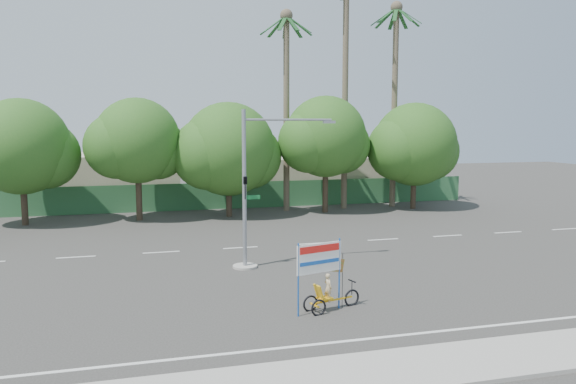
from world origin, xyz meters
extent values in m
plane|color=#33302D|center=(0.00, 0.00, 0.00)|extent=(120.00, 120.00, 0.00)
cube|color=gray|center=(0.00, -7.50, 0.06)|extent=(50.00, 2.40, 0.12)
cube|color=#336B3D|center=(0.00, 21.50, 1.00)|extent=(38.00, 0.08, 2.00)
cube|color=beige|center=(-10.00, 26.00, 2.00)|extent=(12.00, 8.00, 4.00)
cube|color=beige|center=(8.00, 26.00, 1.80)|extent=(14.00, 8.00, 3.60)
cylinder|color=#473828|center=(-14.00, 18.00, 1.76)|extent=(0.40, 0.40, 3.52)
sphere|color=#185017|center=(-14.00, 18.00, 4.96)|extent=(6.00, 6.00, 6.00)
sphere|color=#185017|center=(-12.65, 18.30, 4.40)|extent=(4.32, 4.32, 4.32)
cylinder|color=#473828|center=(-7.00, 18.00, 1.87)|extent=(0.40, 0.40, 3.74)
sphere|color=#185017|center=(-7.00, 18.00, 5.27)|extent=(5.60, 5.60, 5.60)
sphere|color=#185017|center=(-5.74, 18.30, 4.68)|extent=(4.03, 4.03, 4.03)
sphere|color=#185017|center=(-8.26, 17.75, 4.93)|extent=(4.26, 4.26, 4.26)
cylinder|color=#473828|center=(-1.00, 18.00, 1.65)|extent=(0.40, 0.40, 3.30)
sphere|color=#185017|center=(-1.00, 18.00, 4.65)|extent=(6.40, 6.40, 6.40)
sphere|color=#185017|center=(0.44, 18.30, 4.12)|extent=(4.61, 4.61, 4.61)
sphere|color=#185017|center=(-2.44, 17.75, 4.35)|extent=(4.86, 4.86, 4.86)
cylinder|color=#473828|center=(6.00, 18.00, 1.94)|extent=(0.40, 0.40, 3.87)
sphere|color=#185017|center=(6.00, 18.00, 5.46)|extent=(5.80, 5.80, 5.80)
sphere|color=#185017|center=(7.30, 18.30, 4.84)|extent=(4.18, 4.18, 4.18)
sphere|color=#185017|center=(4.70, 17.75, 5.10)|extent=(4.41, 4.41, 4.41)
cylinder|color=#473828|center=(13.00, 18.00, 1.72)|extent=(0.40, 0.40, 3.43)
sphere|color=#185017|center=(13.00, 18.00, 4.84)|extent=(6.20, 6.20, 6.20)
sphere|color=#185017|center=(14.39, 18.30, 4.29)|extent=(4.46, 4.46, 4.46)
sphere|color=#185017|center=(11.61, 17.75, 4.52)|extent=(4.71, 4.71, 4.71)
cylinder|color=#70604C|center=(8.00, 19.50, 8.50)|extent=(0.44, 0.44, 17.00)
cylinder|color=#70604C|center=(12.00, 19.50, 7.50)|extent=(0.44, 0.44, 15.00)
sphere|color=#70604C|center=(12.00, 19.50, 15.00)|extent=(0.90, 0.90, 0.90)
cube|color=#1C4C21|center=(12.94, 19.50, 14.34)|extent=(1.91, 0.28, 1.36)
cube|color=#1C4C21|center=(12.72, 20.11, 14.34)|extent=(1.65, 1.44, 1.36)
cube|color=#1C4C21|center=(12.16, 20.43, 14.34)|extent=(0.61, 1.93, 1.36)
cube|color=#1C4C21|center=(11.53, 20.32, 14.34)|extent=(1.20, 1.80, 1.36)
cube|color=#1C4C21|center=(11.11, 19.82, 14.34)|extent=(1.89, 0.92, 1.36)
cube|color=#1C4C21|center=(11.11, 19.18, 14.34)|extent=(1.89, 0.92, 1.36)
cube|color=#1C4C21|center=(11.53, 18.68, 14.34)|extent=(1.20, 1.80, 1.36)
cube|color=#1C4C21|center=(12.16, 18.57, 14.34)|extent=(0.61, 1.93, 1.36)
cube|color=#1C4C21|center=(12.72, 18.89, 14.34)|extent=(1.65, 1.44, 1.36)
cylinder|color=#70604C|center=(3.50, 19.50, 7.00)|extent=(0.44, 0.44, 14.00)
sphere|color=#70604C|center=(3.50, 19.50, 14.00)|extent=(0.90, 0.90, 0.90)
cube|color=#1C4C21|center=(4.44, 19.50, 13.34)|extent=(1.91, 0.28, 1.36)
cube|color=#1C4C21|center=(4.22, 20.11, 13.34)|extent=(1.65, 1.44, 1.36)
cube|color=#1C4C21|center=(3.66, 20.43, 13.34)|extent=(0.61, 1.93, 1.36)
cube|color=#1C4C21|center=(3.03, 20.32, 13.34)|extent=(1.20, 1.80, 1.36)
cube|color=#1C4C21|center=(2.61, 19.82, 13.34)|extent=(1.89, 0.92, 1.36)
cube|color=#1C4C21|center=(2.61, 19.18, 13.34)|extent=(1.89, 0.92, 1.36)
cube|color=#1C4C21|center=(3.03, 18.68, 13.34)|extent=(1.20, 1.80, 1.36)
cube|color=#1C4C21|center=(3.66, 18.57, 13.34)|extent=(0.61, 1.93, 1.36)
cube|color=#1C4C21|center=(4.22, 18.89, 13.34)|extent=(1.65, 1.44, 1.36)
cylinder|color=gray|center=(-2.50, 4.00, 0.05)|extent=(1.10, 1.10, 0.10)
cylinder|color=gray|center=(-2.50, 4.00, 3.50)|extent=(0.18, 0.18, 7.00)
cylinder|color=gray|center=(-0.50, 4.00, 6.55)|extent=(4.00, 0.10, 0.10)
cube|color=gray|center=(1.40, 4.00, 6.45)|extent=(0.55, 0.20, 0.12)
imported|color=black|center=(-2.50, 3.78, 3.60)|extent=(0.16, 0.20, 1.00)
cube|color=#14662D|center=(-2.15, 4.00, 3.15)|extent=(0.70, 0.04, 0.18)
torus|color=black|center=(0.16, -2.17, 0.28)|extent=(0.62, 0.23, 0.62)
torus|color=black|center=(-1.41, -2.33, 0.26)|extent=(0.58, 0.22, 0.58)
torus|color=black|center=(-1.28, -2.83, 0.26)|extent=(0.58, 0.22, 0.58)
cube|color=gold|center=(-0.59, -2.38, 0.33)|extent=(1.52, 0.47, 0.06)
cube|color=gold|center=(-1.34, -2.58, 0.28)|extent=(0.20, 0.55, 0.05)
cube|color=gold|center=(-0.94, -2.47, 0.46)|extent=(0.55, 0.49, 0.06)
cube|color=gold|center=(-1.18, -2.54, 0.72)|extent=(0.30, 0.43, 0.50)
cylinder|color=black|center=(0.16, -2.17, 0.64)|extent=(0.03, 0.03, 0.51)
cube|color=black|center=(0.16, -2.17, 0.89)|extent=(0.14, 0.41, 0.04)
imported|color=#CCB284|center=(-0.81, -2.44, 0.81)|extent=(0.32, 0.41, 0.99)
cylinder|color=#1750AF|center=(-1.96, -2.75, 1.24)|extent=(0.06, 0.06, 2.48)
cylinder|color=#1750AF|center=(-0.37, -2.31, 1.24)|extent=(0.06, 0.06, 2.48)
cube|color=white|center=(-1.17, -2.53, 1.89)|extent=(1.70, 0.51, 1.01)
cube|color=red|center=(-1.16, -2.56, 2.21)|extent=(1.51, 0.43, 0.24)
cube|color=#1750AF|center=(-1.16, -2.56, 1.75)|extent=(1.51, 0.43, 0.13)
cylinder|color=black|center=(-0.23, -2.28, 0.97)|extent=(0.02, 0.02, 1.93)
cube|color=red|center=(-0.54, -2.36, 1.56)|extent=(0.79, 0.23, 0.60)
camera|label=1|loc=(-6.94, -20.09, 6.38)|focal=35.00mm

